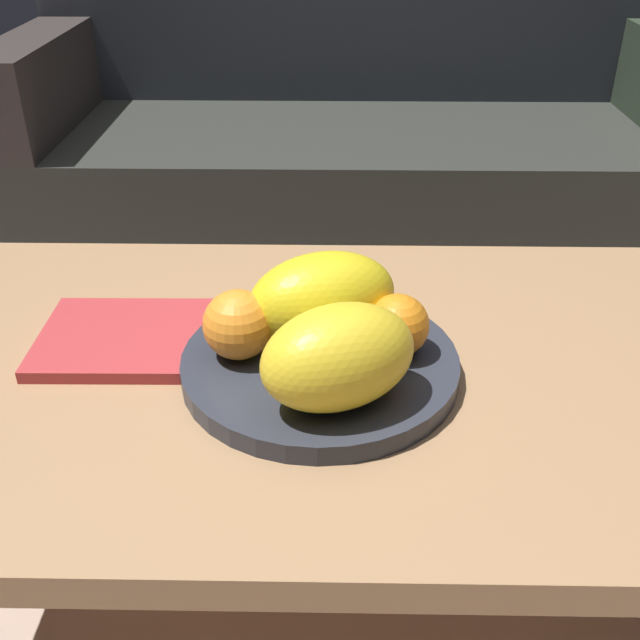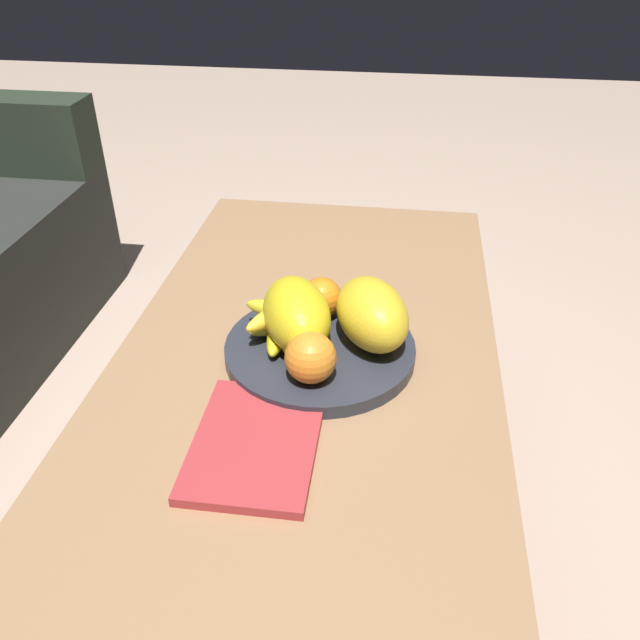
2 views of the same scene
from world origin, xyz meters
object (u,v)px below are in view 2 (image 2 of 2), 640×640
at_px(coffee_table, 310,360).
at_px(melon_smaller_beside, 372,314).
at_px(orange_front, 322,298).
at_px(melon_large_front, 297,314).
at_px(orange_left, 311,358).
at_px(magazine, 256,443).
at_px(banana_bunch, 284,322).
at_px(fruit_bowl, 320,350).

height_order(coffee_table, melon_smaller_beside, melon_smaller_beside).
height_order(melon_smaller_beside, orange_front, melon_smaller_beside).
height_order(melon_large_front, melon_smaller_beside, melon_smaller_beside).
height_order(orange_left, magazine, orange_left).
bearing_deg(banana_bunch, magazine, -178.81).
xyz_separation_m(coffee_table, orange_left, (-0.14, -0.02, 0.11)).
bearing_deg(fruit_bowl, magazine, 165.20).
distance_m(coffee_table, orange_left, 0.18).
relative_size(melon_large_front, orange_left, 2.19).
bearing_deg(orange_left, melon_large_front, 21.79).
distance_m(coffee_table, fruit_bowl, 0.07).
xyz_separation_m(orange_front, banana_bunch, (-0.07, 0.06, -0.01)).
bearing_deg(magazine, orange_front, -9.59).
xyz_separation_m(orange_left, magazine, (-0.14, 0.06, -0.06)).
height_order(coffee_table, orange_front, orange_front).
distance_m(melon_smaller_beside, orange_left, 0.15).
bearing_deg(coffee_table, banana_bunch, 118.48).
xyz_separation_m(fruit_bowl, magazine, (-0.23, 0.06, -0.00)).
xyz_separation_m(coffee_table, magazine, (-0.28, 0.04, 0.05)).
relative_size(coffee_table, banana_bunch, 7.47).
bearing_deg(melon_smaller_beside, magazine, 149.81).
height_order(coffee_table, banana_bunch, banana_bunch).
relative_size(melon_smaller_beside, orange_front, 2.30).
height_order(coffee_table, magazine, magazine).
xyz_separation_m(fruit_bowl, orange_left, (-0.10, 0.00, 0.05)).
xyz_separation_m(fruit_bowl, melon_smaller_beside, (0.02, -0.09, 0.07)).
distance_m(orange_front, banana_bunch, 0.09).
distance_m(orange_front, magazine, 0.33).
height_order(coffee_table, melon_large_front, melon_large_front).
bearing_deg(melon_smaller_beside, coffee_table, 79.45).
xyz_separation_m(fruit_bowl, orange_front, (0.09, 0.01, 0.05)).
xyz_separation_m(melon_smaller_beside, magazine, (-0.25, 0.15, -0.07)).
distance_m(melon_large_front, banana_bunch, 0.04).
distance_m(banana_bunch, magazine, 0.26).
distance_m(orange_front, orange_left, 0.19).
height_order(melon_smaller_beside, banana_bunch, melon_smaller_beside).
relative_size(orange_front, magazine, 0.30).
height_order(fruit_bowl, melon_large_front, melon_large_front).
bearing_deg(orange_front, melon_smaller_beside, -126.16).
bearing_deg(magazine, fruit_bowl, -15.36).
distance_m(coffee_table, melon_large_front, 0.13).
bearing_deg(magazine, banana_bunch, 0.63).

